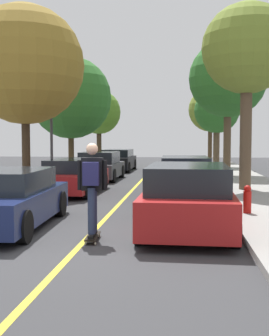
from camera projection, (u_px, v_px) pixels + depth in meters
ground at (84, 241)px, 8.62m from camera, size 80.00×80.00×0.00m
center_line at (115, 209)px, 12.59m from camera, size 0.12×39.20×0.01m
parked_car_left_nearest at (7, 199)px, 9.92m from camera, size 2.09×4.46×1.30m
parked_car_left_near at (74, 176)px, 16.16m from camera, size 1.96×4.41×1.25m
parked_car_left_far at (100, 166)px, 21.47m from camera, size 1.98×4.04×1.36m
parked_car_left_farthest at (118, 160)px, 27.62m from camera, size 1.93×4.65×1.34m
parked_car_right_nearest at (188, 198)px, 9.51m from camera, size 2.04×4.29×1.44m
parked_car_right_near at (185, 176)px, 15.63m from camera, size 2.01×4.47×1.36m
street_tree_left_nearest at (25, 65)px, 17.26m from camera, size 4.65×4.65×7.07m
street_tree_left_near at (71, 98)px, 24.50m from camera, size 4.53×4.53×6.39m
street_tree_left_far at (99, 113)px, 32.98m from camera, size 3.26×3.26×5.48m
street_tree_right_nearest at (247, 50)px, 15.94m from camera, size 3.27×3.27×6.75m
street_tree_right_near at (228, 79)px, 22.32m from camera, size 3.94×3.94×6.88m
street_tree_right_far at (217, 111)px, 29.13m from camera, size 2.97×2.97×5.20m
street_tree_right_farthest at (210, 110)px, 35.46m from camera, size 3.50×3.50×5.94m
fire_hydrant at (247, 199)px, 11.01m from camera, size 0.20×0.20×0.70m
streetlamp at (51, 110)px, 19.28m from camera, size 0.36×0.24×5.39m
skateboard at (93, 236)px, 8.63m from camera, size 0.27×0.85×0.10m
skateboarder at (92, 183)px, 8.53m from camera, size 0.58×0.71×1.80m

